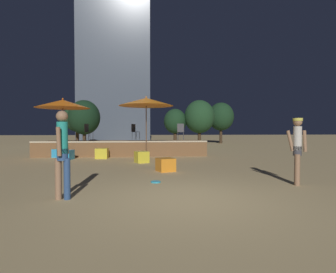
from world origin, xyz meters
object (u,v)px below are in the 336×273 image
object	(u,v)px
background_tree_1	(221,117)
background_tree_4	(199,117)
background_tree_2	(175,121)
frisbee_disc	(156,182)
cube_seat_1	(66,155)
patio_umbrella_1	(63,104)
cube_seat_2	(166,165)
background_tree_3	(77,118)
cube_seat_3	(102,153)
person_1	(62,151)
person_0	(297,147)
bistro_chair_2	(88,130)
background_tree_0	(84,118)
bistro_chair_0	(181,130)
patio_umbrella_0	(146,102)
cube_seat_0	(57,153)
cube_seat_4	(142,157)
bistro_chair_1	(135,130)

from	to	relation	value
background_tree_1	background_tree_4	world-z (taller)	background_tree_1
background_tree_2	frisbee_disc	bearing A→B (deg)	-98.74
cube_seat_1	background_tree_4	size ratio (longest dim) A/B	0.18
patio_umbrella_1	cube_seat_2	size ratio (longest dim) A/B	4.28
cube_seat_1	background_tree_3	bearing A→B (deg)	100.94
cube_seat_3	person_1	distance (m)	7.55
person_0	frisbee_disc	xyz separation A→B (m)	(-3.58, 0.62, -0.94)
bistro_chair_2	cube_seat_2	bearing A→B (deg)	-126.12
background_tree_0	background_tree_1	world-z (taller)	background_tree_1
cube_seat_3	cube_seat_1	bearing A→B (deg)	-169.64
bistro_chair_0	background_tree_1	world-z (taller)	background_tree_1
background_tree_0	background_tree_1	size ratio (longest dim) A/B	0.92
person_0	background_tree_2	size ratio (longest dim) A/B	0.54
patio_umbrella_0	bistro_chair_2	size ratio (longest dim) A/B	3.44
background_tree_0	background_tree_4	bearing A→B (deg)	0.84
cube_seat_0	frisbee_disc	xyz separation A→B (m)	(4.69, -6.79, -0.19)
background_tree_3	bistro_chair_0	bearing A→B (deg)	-49.23
patio_umbrella_0	cube_seat_2	bearing A→B (deg)	-82.47
bistro_chair_2	background_tree_1	bearing A→B (deg)	-23.37
person_1	background_tree_3	distance (m)	17.91
bistro_chair_2	background_tree_1	size ratio (longest dim) A/B	0.22
cube_seat_2	background_tree_3	distance (m)	15.56
cube_seat_2	bistro_chair_0	size ratio (longest dim) A/B	0.76
cube_seat_4	person_1	xyz separation A→B (m)	(-1.54, -5.72, 0.75)
patio_umbrella_1	bistro_chair_0	size ratio (longest dim) A/B	3.28
cube_seat_4	background_tree_1	distance (m)	16.74
cube_seat_0	background_tree_2	bearing A→B (deg)	50.52
cube_seat_2	bistro_chair_2	size ratio (longest dim) A/B	0.76
person_0	cube_seat_3	bearing A→B (deg)	-108.99
background_tree_3	cube_seat_4	bearing A→B (deg)	-64.65
patio_umbrella_0	person_1	distance (m)	8.34
bistro_chair_2	patio_umbrella_1	bearing A→B (deg)	178.96
cube_seat_2	background_tree_0	xyz separation A→B (m)	(-5.53, 12.92, 2.15)
bistro_chair_1	bistro_chair_2	distance (m)	2.63
patio_umbrella_0	person_0	size ratio (longest dim) A/B	1.81
background_tree_3	cube_seat_1	bearing A→B (deg)	-79.06
person_0	bistro_chair_1	bearing A→B (deg)	-124.36
bistro_chair_2	bistro_chair_1	bearing A→B (deg)	-66.38
person_1	cube_seat_2	bearing A→B (deg)	59.94
frisbee_disc	background_tree_0	size ratio (longest dim) A/B	0.07
patio_umbrella_0	background_tree_3	size ratio (longest dim) A/B	0.85
bistro_chair_0	background_tree_4	world-z (taller)	background_tree_4
cube_seat_0	bistro_chair_2	distance (m)	2.20
person_0	background_tree_2	xyz separation A→B (m)	(-1.22, 15.97, 1.13)
bistro_chair_0	bistro_chair_1	xyz separation A→B (m)	(-2.52, 1.19, 0.00)
cube_seat_4	bistro_chair_1	size ratio (longest dim) A/B	0.74
cube_seat_2	background_tree_2	bearing A→B (deg)	81.81
person_1	cube_seat_4	bearing A→B (deg)	79.98
patio_umbrella_0	cube_seat_0	xyz separation A→B (m)	(-4.50, 0.34, -2.60)
cube_seat_1	background_tree_4	world-z (taller)	background_tree_4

